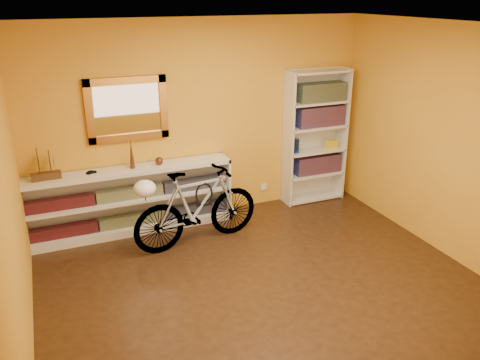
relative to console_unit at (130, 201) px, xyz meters
name	(u,v)px	position (x,y,z in m)	size (l,w,h in m)	color
floor	(266,288)	(1.03, -1.81, -0.43)	(4.50, 4.00, 0.01)	black
ceiling	(272,26)	(1.03, -1.81, 2.18)	(4.50, 4.00, 0.01)	silver
back_wall	(202,121)	(1.03, 0.19, 0.88)	(4.50, 0.01, 2.60)	orange
left_wall	(7,208)	(-1.22, -1.81, 0.88)	(0.01, 4.00, 2.60)	orange
right_wall	(451,144)	(3.29, -1.81, 0.88)	(0.01, 4.00, 2.60)	orange
gilt_mirror	(127,109)	(0.08, 0.15, 1.12)	(0.98, 0.06, 0.78)	#995E1B
wall_socket	(264,187)	(1.93, 0.17, -0.17)	(0.09, 0.01, 0.09)	silver
console_unit	(130,201)	(0.00, 0.00, 0.00)	(2.60, 0.35, 0.85)	silver
cd_row_lower	(132,219)	(0.00, -0.02, -0.26)	(2.50, 0.13, 0.14)	black
cd_row_upper	(130,193)	(0.00, -0.02, 0.11)	(2.50, 0.13, 0.14)	navy
model_ship	(44,163)	(-0.93, 0.00, 0.62)	(0.33, 0.12, 0.39)	#402712
toy_car	(92,173)	(-0.43, 0.00, 0.43)	(0.00, 0.00, 0.00)	black
bronze_ornament	(132,154)	(0.07, 0.00, 0.61)	(0.06, 0.06, 0.37)	#5A2E1E
decorative_orb	(159,161)	(0.40, 0.00, 0.47)	(0.10, 0.10, 0.10)	#5A2E1E
bookcase	(315,137)	(2.66, 0.03, 0.52)	(0.90, 0.30, 1.90)	silver
book_row_a	(317,164)	(2.71, 0.03, 0.12)	(0.70, 0.22, 0.26)	maroon
book_row_b	(320,116)	(2.71, 0.03, 0.83)	(0.70, 0.22, 0.28)	maroon
book_row_c	(321,92)	(2.71, 0.03, 1.16)	(0.70, 0.22, 0.25)	#174953
travel_mug	(296,146)	(2.35, 0.01, 0.44)	(0.09, 0.09, 0.20)	navy
red_tin	(304,96)	(2.46, 0.06, 1.12)	(0.13, 0.13, 0.17)	maroon
yellow_bag	(331,144)	(2.91, -0.01, 0.40)	(0.16, 0.11, 0.13)	yellow
bicycle	(197,207)	(0.68, -0.62, 0.06)	(1.64, 0.42, 0.96)	silver
helmet	(145,189)	(0.06, -0.71, 0.42)	(0.25, 0.24, 0.19)	white
u_lock	(204,194)	(0.78, -0.61, 0.20)	(0.22, 0.22, 0.02)	black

